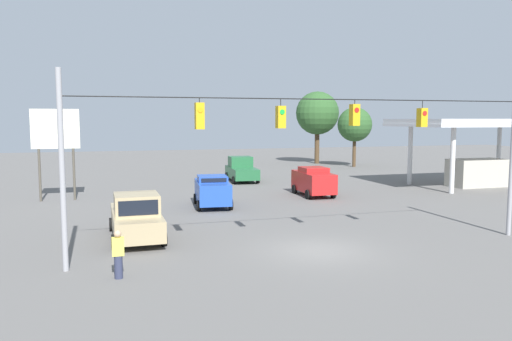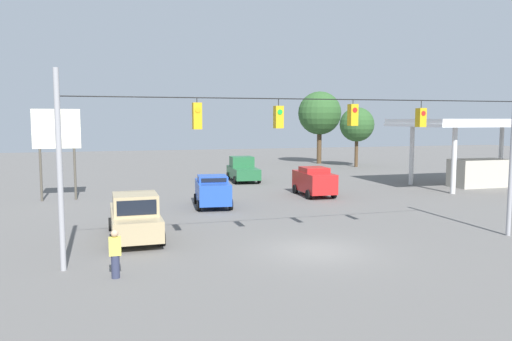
% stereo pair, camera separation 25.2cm
% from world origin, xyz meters
% --- Properties ---
extents(ground_plane, '(140.00, 140.00, 0.00)m').
position_xyz_m(ground_plane, '(0.00, 0.00, 0.00)').
color(ground_plane, '#605E5B').
extents(overhead_signal_span, '(19.52, 0.38, 7.13)m').
position_xyz_m(overhead_signal_span, '(0.10, -0.06, 4.43)').
color(overhead_signal_span, '#939399').
rests_on(overhead_signal_span, ground_plane).
extents(pickup_truck_green_oncoming_deep, '(2.53, 5.18, 2.12)m').
position_xyz_m(pickup_truck_green_oncoming_deep, '(-3.05, -23.47, 0.98)').
color(pickup_truck_green_oncoming_deep, '#236038').
rests_on(pickup_truck_green_oncoming_deep, ground_plane).
extents(sedan_blue_withflow_mid, '(2.44, 4.30, 1.93)m').
position_xyz_m(sedan_blue_withflow_mid, '(2.00, -11.49, 1.01)').
color(sedan_blue_withflow_mid, '#234CB2').
rests_on(sedan_blue_withflow_mid, ground_plane).
extents(sedan_red_oncoming_far, '(2.16, 4.22, 2.03)m').
position_xyz_m(sedan_red_oncoming_far, '(-5.73, -13.83, 1.06)').
color(sedan_red_oncoming_far, red).
rests_on(sedan_red_oncoming_far, ground_plane).
extents(pickup_truck_tan_parked_shoulder, '(2.34, 5.62, 2.12)m').
position_xyz_m(pickup_truck_tan_parked_shoulder, '(6.98, -4.26, 0.98)').
color(pickup_truck_tan_parked_shoulder, tan).
rests_on(pickup_truck_tan_parked_shoulder, ground_plane).
extents(traffic_cone_nearest, '(0.36, 0.36, 0.65)m').
position_xyz_m(traffic_cone_nearest, '(6.93, -4.97, 0.33)').
color(traffic_cone_nearest, orange).
rests_on(traffic_cone_nearest, ground_plane).
extents(traffic_cone_second, '(0.36, 0.36, 0.65)m').
position_xyz_m(traffic_cone_second, '(6.90, -7.68, 0.33)').
color(traffic_cone_second, orange).
rests_on(traffic_cone_second, ground_plane).
extents(traffic_cone_third, '(0.36, 0.36, 0.65)m').
position_xyz_m(traffic_cone_third, '(7.01, -10.11, 0.33)').
color(traffic_cone_third, orange).
rests_on(traffic_cone_third, ground_plane).
extents(traffic_cone_fourth, '(0.36, 0.36, 0.65)m').
position_xyz_m(traffic_cone_fourth, '(7.06, -12.79, 0.33)').
color(traffic_cone_fourth, orange).
rests_on(traffic_cone_fourth, ground_plane).
extents(gas_station, '(12.86, 7.67, 5.41)m').
position_xyz_m(gas_station, '(-20.31, -14.66, 3.94)').
color(gas_station, silver).
rests_on(gas_station, ground_plane).
extents(roadside_billboard, '(3.02, 0.16, 6.05)m').
position_xyz_m(roadside_billboard, '(11.37, -16.68, 4.27)').
color(roadside_billboard, '#4C473D').
rests_on(roadside_billboard, ground_plane).
extents(pedestrian, '(0.40, 0.28, 1.66)m').
position_xyz_m(pedestrian, '(7.88, 1.34, 0.83)').
color(pedestrian, '#2D334C').
rests_on(pedestrian, ground_plane).
extents(tree_horizon_left, '(5.23, 5.23, 8.76)m').
position_xyz_m(tree_horizon_left, '(-16.45, -37.84, 6.10)').
color(tree_horizon_left, '#4C3823').
rests_on(tree_horizon_left, ground_plane).
extents(tree_horizon_right, '(3.88, 3.88, 6.74)m').
position_xyz_m(tree_horizon_right, '(-18.77, -32.64, 4.78)').
color(tree_horizon_right, '#4C3823').
rests_on(tree_horizon_right, ground_plane).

